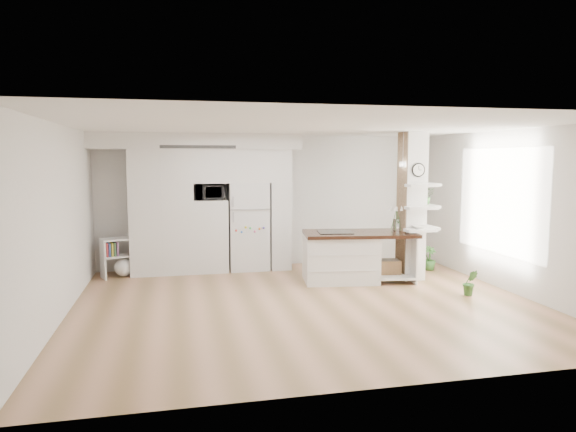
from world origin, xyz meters
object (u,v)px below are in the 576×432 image
floor_plant_a (470,283)px  refrigerator (248,226)px  kitchen_island (347,256)px  bookshelf (121,260)px

floor_plant_a → refrigerator: bearing=139.2°
refrigerator → kitchen_island: 2.18m
bookshelf → floor_plant_a: bookshelf is taller
kitchen_island → floor_plant_a: kitchen_island is taller
floor_plant_a → kitchen_island: bearing=139.8°
refrigerator → bookshelf: size_ratio=2.36×
refrigerator → bookshelf: (-2.45, -0.17, -0.55)m
kitchen_island → bookshelf: (-4.05, 1.24, -0.15)m
bookshelf → floor_plant_a: 6.27m
refrigerator → bookshelf: bearing=-176.0°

